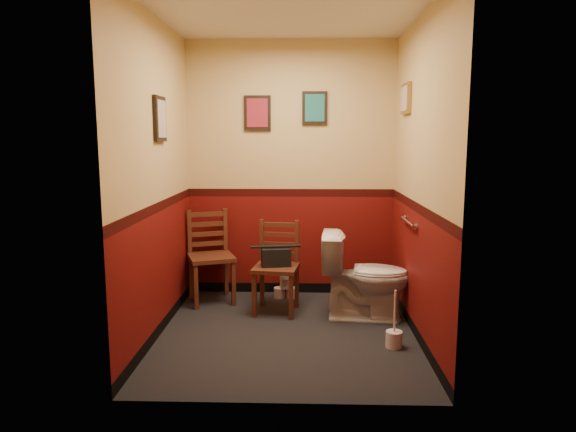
% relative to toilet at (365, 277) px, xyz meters
% --- Properties ---
extents(floor, '(2.20, 2.40, 0.00)m').
position_rel_toilet_xyz_m(floor, '(-0.72, -0.42, -0.40)').
color(floor, black).
rests_on(floor, ground).
extents(ceiling, '(2.20, 2.40, 0.00)m').
position_rel_toilet_xyz_m(ceiling, '(-0.72, -0.42, 2.30)').
color(ceiling, silver).
rests_on(ceiling, ground).
extents(wall_back, '(2.20, 0.00, 2.70)m').
position_rel_toilet_xyz_m(wall_back, '(-0.72, 0.78, 0.95)').
color(wall_back, '#5C0D0B').
rests_on(wall_back, ground).
extents(wall_front, '(2.20, 0.00, 2.70)m').
position_rel_toilet_xyz_m(wall_front, '(-0.72, -1.62, 0.95)').
color(wall_front, '#5C0D0B').
rests_on(wall_front, ground).
extents(wall_left, '(0.00, 2.40, 2.70)m').
position_rel_toilet_xyz_m(wall_left, '(-1.82, -0.42, 0.95)').
color(wall_left, '#5C0D0B').
rests_on(wall_left, ground).
extents(wall_right, '(0.00, 2.40, 2.70)m').
position_rel_toilet_xyz_m(wall_right, '(0.38, -0.42, 0.95)').
color(wall_right, '#5C0D0B').
rests_on(wall_right, ground).
extents(grab_bar, '(0.05, 0.56, 0.06)m').
position_rel_toilet_xyz_m(grab_bar, '(0.35, -0.17, 0.55)').
color(grab_bar, silver).
rests_on(grab_bar, wall_right).
extents(framed_print_back_a, '(0.28, 0.04, 0.36)m').
position_rel_toilet_xyz_m(framed_print_back_a, '(-1.07, 0.76, 1.55)').
color(framed_print_back_a, black).
rests_on(framed_print_back_a, wall_back).
extents(framed_print_back_b, '(0.26, 0.04, 0.34)m').
position_rel_toilet_xyz_m(framed_print_back_b, '(-0.47, 0.76, 1.60)').
color(framed_print_back_b, black).
rests_on(framed_print_back_b, wall_back).
extents(framed_print_left, '(0.04, 0.30, 0.38)m').
position_rel_toilet_xyz_m(framed_print_left, '(-1.80, -0.32, 1.45)').
color(framed_print_left, black).
rests_on(framed_print_left, wall_left).
extents(framed_print_right, '(0.04, 0.34, 0.28)m').
position_rel_toilet_xyz_m(framed_print_right, '(0.36, 0.18, 1.65)').
color(framed_print_right, olive).
rests_on(framed_print_right, wall_right).
extents(toilet, '(0.86, 0.53, 0.80)m').
position_rel_toilet_xyz_m(toilet, '(0.00, 0.00, 0.00)').
color(toilet, white).
rests_on(toilet, floor).
extents(toilet_brush, '(0.13, 0.13, 0.48)m').
position_rel_toilet_xyz_m(toilet_brush, '(0.16, -0.69, -0.32)').
color(toilet_brush, silver).
rests_on(toilet_brush, floor).
extents(chair_left, '(0.57, 0.57, 0.95)m').
position_rel_toilet_xyz_m(chair_left, '(-1.55, 0.47, 0.07)').
color(chair_left, '#542819').
rests_on(chair_left, floor).
extents(chair_right, '(0.47, 0.47, 0.89)m').
position_rel_toilet_xyz_m(chair_right, '(-0.84, 0.17, 0.04)').
color(chair_right, '#542819').
rests_on(chair_right, floor).
extents(handbag, '(0.30, 0.19, 0.20)m').
position_rel_toilet_xyz_m(handbag, '(-0.85, 0.13, 0.15)').
color(handbag, black).
rests_on(handbag, chair_right).
extents(tp_stack, '(0.25, 0.15, 0.43)m').
position_rel_toilet_xyz_m(tp_stack, '(-0.77, 0.59, -0.22)').
color(tp_stack, silver).
rests_on(tp_stack, floor).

